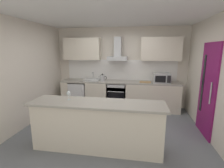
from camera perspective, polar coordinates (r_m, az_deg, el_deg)
The scene contains 18 objects.
ground at distance 4.16m, azimuth -0.32°, elevation -15.57°, with size 5.25×4.75×0.02m, color slate.
ceiling at distance 3.76m, azimuth -0.37°, elevation 22.63°, with size 5.25×4.75×0.02m, color white.
wall_back at distance 5.64m, azimuth 2.98°, elevation 5.65°, with size 5.25×0.12×2.60m, color silver.
wall_left at distance 4.64m, azimuth -28.08°, elevation 2.94°, with size 0.12×4.75×2.60m, color silver.
wall_right at distance 4.01m, azimuth 32.20°, elevation 1.32°, with size 0.12×4.75×2.60m, color silver.
backsplash_tile at distance 5.58m, azimuth 2.89°, elevation 4.86°, with size 3.62×0.02×0.66m, color white.
counter_back at distance 5.43m, azimuth 2.43°, elevation -3.72°, with size 3.74×0.60×0.90m.
counter_island at distance 3.29m, azimuth -5.11°, elevation -13.98°, with size 2.53×0.64×0.94m.
upper_cabinets at distance 5.38m, azimuth 2.77°, elevation 11.86°, with size 3.69×0.32×0.70m.
side_door at distance 4.21m, azimuth 29.83°, elevation -1.80°, with size 0.08×0.85×2.05m.
oven at distance 5.41m, azimuth 1.68°, elevation -3.67°, with size 0.60×0.62×0.80m.
refrigerator at distance 5.72m, azimuth -11.12°, elevation -3.39°, with size 0.58×0.60×0.85m.
microwave at distance 5.26m, azimuth 16.64°, elevation 1.96°, with size 0.50×0.38×0.30m.
sink at distance 5.48m, azimuth -6.75°, elevation 1.48°, with size 0.50×0.40×0.26m.
kettle at distance 5.34m, azimuth -3.27°, elevation 2.11°, with size 0.29×0.15×0.24m.
range_hood at distance 5.35m, azimuth 1.96°, elevation 10.56°, with size 0.62×0.45×0.72m.
wine_glass at distance 3.32m, azimuth -14.62°, elevation -3.23°, with size 0.08×0.08×0.18m.
chopping_board at distance 5.24m, azimuth 11.32°, elevation 0.67°, with size 0.34×0.22×0.02m, color tan.
Camera 1 is at (0.62, -3.64, 1.90)m, focal length 26.74 mm.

